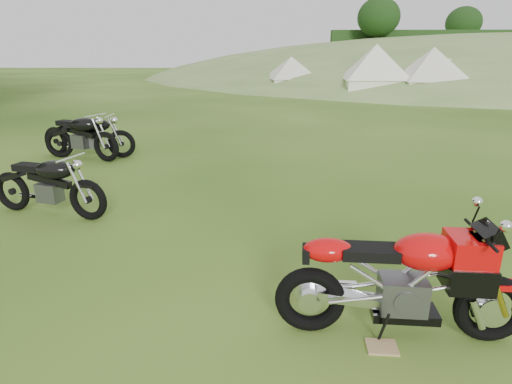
# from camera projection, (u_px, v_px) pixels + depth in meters

# --- Properties ---
(ground) EXTENTS (120.00, 120.00, 0.00)m
(ground) POSITION_uv_depth(u_px,v_px,m) (273.00, 251.00, 5.31)
(ground) COLOR #284D10
(ground) RESTS_ON ground
(hillside) EXTENTS (80.00, 64.00, 8.00)m
(hillside) POSITION_uv_depth(u_px,v_px,m) (510.00, 76.00, 42.59)
(hillside) COLOR #5E7C3F
(hillside) RESTS_ON ground
(hedgerow) EXTENTS (36.00, 1.20, 8.60)m
(hedgerow) POSITION_uv_depth(u_px,v_px,m) (510.00, 76.00, 42.59)
(hedgerow) COLOR black
(hedgerow) RESTS_ON ground
(sport_motorcycle) EXTENTS (2.04, 0.63, 1.21)m
(sport_motorcycle) POSITION_uv_depth(u_px,v_px,m) (402.00, 273.00, 3.56)
(sport_motorcycle) COLOR red
(sport_motorcycle) RESTS_ON ground
(plywood_board) EXTENTS (0.26, 0.22, 0.02)m
(plywood_board) POSITION_uv_depth(u_px,v_px,m) (382.00, 347.00, 3.57)
(plywood_board) COLOR tan
(plywood_board) RESTS_ON ground
(vintage_moto_a) EXTENTS (1.96, 0.92, 1.01)m
(vintage_moto_a) POSITION_uv_depth(u_px,v_px,m) (47.00, 183.00, 6.31)
(vintage_moto_a) COLOR black
(vintage_moto_a) RESTS_ON ground
(vintage_moto_b) EXTENTS (2.13, 1.23, 1.11)m
(vintage_moto_b) POSITION_uv_depth(u_px,v_px,m) (79.00, 135.00, 9.69)
(vintage_moto_b) COLOR black
(vintage_moto_b) RESTS_ON ground
(vintage_moto_c) EXTENTS (2.01, 0.49, 1.06)m
(vintage_moto_c) POSITION_uv_depth(u_px,v_px,m) (89.00, 135.00, 9.77)
(vintage_moto_c) COLOR black
(vintage_moto_c) RESTS_ON ground
(tent_left) EXTENTS (3.09, 3.09, 2.26)m
(tent_left) POSITION_uv_depth(u_px,v_px,m) (291.00, 72.00, 25.73)
(tent_left) COLOR silver
(tent_left) RESTS_ON ground
(tent_mid) EXTENTS (3.22, 3.22, 2.68)m
(tent_mid) POSITION_uv_depth(u_px,v_px,m) (375.00, 71.00, 22.75)
(tent_mid) COLOR white
(tent_mid) RESTS_ON ground
(tent_right) EXTENTS (3.09, 3.09, 2.59)m
(tent_right) POSITION_uv_depth(u_px,v_px,m) (431.00, 73.00, 22.13)
(tent_right) COLOR silver
(tent_right) RESTS_ON ground
(caravan) EXTENTS (4.43, 2.75, 1.93)m
(caravan) POSITION_uv_depth(u_px,v_px,m) (477.00, 77.00, 24.19)
(caravan) COLOR silver
(caravan) RESTS_ON ground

